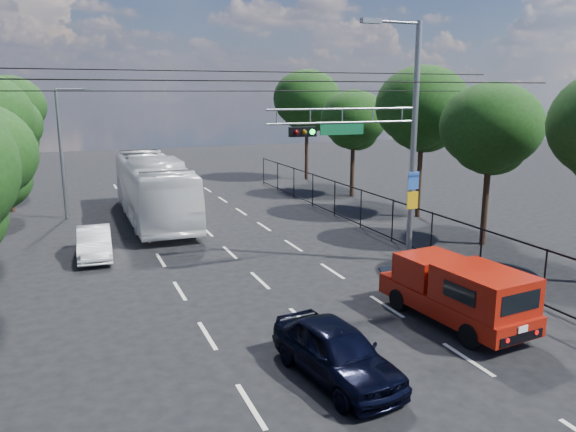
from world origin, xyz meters
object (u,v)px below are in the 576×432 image
signal_mast (388,135)px  red_pickup (457,291)px  white_van (94,243)px  white_bus (153,189)px  navy_hatchback (336,351)px

signal_mast → red_pickup: 7.34m
signal_mast → red_pickup: size_ratio=1.77×
signal_mast → red_pickup: (-1.07, -5.93, -4.21)m
signal_mast → white_van: 12.94m
signal_mast → white_bus: size_ratio=0.77×
white_bus → white_van: bearing=-118.1°
signal_mast → white_van: signal_mast is taller
navy_hatchback → white_bus: 19.51m
signal_mast → white_van: (-10.78, 5.46, -4.61)m
signal_mast → white_bus: signal_mast is taller
signal_mast → white_van: bearing=153.1°
signal_mast → white_van: size_ratio=2.46×
navy_hatchback → white_van: (-4.83, 13.04, -0.07)m
navy_hatchback → white_van: size_ratio=1.07×
white_bus → white_van: size_ratio=3.19×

